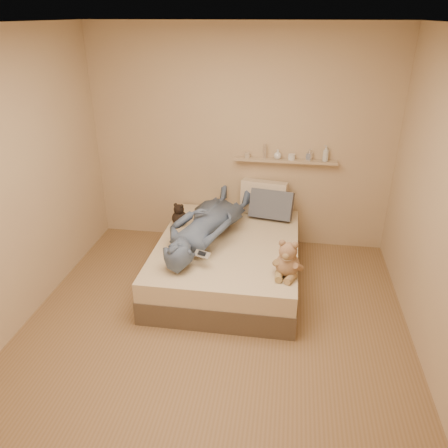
% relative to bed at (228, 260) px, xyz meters
% --- Properties ---
extents(room, '(3.80, 3.80, 3.80)m').
position_rel_bed_xyz_m(room, '(0.00, -0.93, 1.08)').
color(room, olive).
rests_on(room, ground).
extents(bed, '(1.50, 1.90, 0.45)m').
position_rel_bed_xyz_m(bed, '(0.00, 0.00, 0.00)').
color(bed, brown).
rests_on(bed, floor).
extents(game_console, '(0.17, 0.12, 0.05)m').
position_rel_bed_xyz_m(game_console, '(-0.17, -0.54, 0.37)').
color(game_console, '#B4B7BC').
rests_on(game_console, bed).
extents(teddy_bear, '(0.30, 0.30, 0.37)m').
position_rel_bed_xyz_m(teddy_bear, '(0.64, -0.58, 0.38)').
color(teddy_bear, '#AB7C5E').
rests_on(teddy_bear, bed).
extents(dark_plush, '(0.18, 0.18, 0.27)m').
position_rel_bed_xyz_m(dark_plush, '(-0.61, 0.33, 0.34)').
color(dark_plush, black).
rests_on(dark_plush, bed).
extents(pillow_cream, '(0.58, 0.29, 0.41)m').
position_rel_bed_xyz_m(pillow_cream, '(0.32, 0.83, 0.43)').
color(pillow_cream, beige).
rests_on(pillow_cream, bed).
extents(pillow_grey, '(0.54, 0.35, 0.37)m').
position_rel_bed_xyz_m(pillow_grey, '(0.42, 0.69, 0.40)').
color(pillow_grey, slate).
rests_on(pillow_grey, bed).
extents(person, '(0.98, 1.74, 0.39)m').
position_rel_bed_xyz_m(person, '(-0.23, 0.04, 0.42)').
color(person, '#4B5B76').
rests_on(person, bed).
extents(wall_shelf, '(1.20, 0.12, 0.03)m').
position_rel_bed_xyz_m(wall_shelf, '(0.55, 0.91, 0.88)').
color(wall_shelf, tan).
rests_on(wall_shelf, wall_back).
extents(shelf_bottles, '(0.99, 0.12, 0.18)m').
position_rel_bed_xyz_m(shelf_bottles, '(0.64, 0.91, 0.96)').
color(shelf_bottles, beige).
rests_on(shelf_bottles, wall_shelf).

